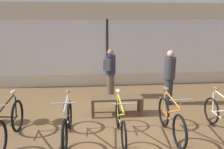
{
  "coord_description": "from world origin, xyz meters",
  "views": [
    {
      "loc": [
        -0.59,
        -4.91,
        2.58
      ],
      "look_at": [
        0.0,
        1.51,
        0.95
      ],
      "focal_mm": 35.0,
      "sensor_mm": 36.0,
      "label": 1
    }
  ],
  "objects_px": {
    "bicycle_right": "(171,119)",
    "bicycle_far_right": "(223,117)",
    "bicycle_far_left": "(9,125)",
    "bicycle_left": "(67,123)",
    "customer_by_window": "(110,72)",
    "customer_near_rack": "(169,76)",
    "bicycle_center": "(120,122)",
    "display_bench": "(117,100)"
  },
  "relations": [
    {
      "from": "bicycle_right",
      "to": "bicycle_far_right",
      "type": "relative_size",
      "value": 1.03
    },
    {
      "from": "bicycle_far_left",
      "to": "bicycle_left",
      "type": "xyz_separation_m",
      "value": [
        1.21,
        0.07,
        -0.03
      ]
    },
    {
      "from": "bicycle_far_left",
      "to": "customer_by_window",
      "type": "distance_m",
      "value": 3.64
    },
    {
      "from": "bicycle_left",
      "to": "bicycle_right",
      "type": "height_order",
      "value": "bicycle_right"
    },
    {
      "from": "bicycle_far_right",
      "to": "customer_near_rack",
      "type": "height_order",
      "value": "customer_near_rack"
    },
    {
      "from": "bicycle_left",
      "to": "customer_near_rack",
      "type": "bearing_deg",
      "value": 31.65
    },
    {
      "from": "bicycle_left",
      "to": "customer_near_rack",
      "type": "xyz_separation_m",
      "value": [
        2.91,
        1.79,
        0.52
      ]
    },
    {
      "from": "bicycle_center",
      "to": "customer_near_rack",
      "type": "xyz_separation_m",
      "value": [
        1.74,
        1.84,
        0.52
      ]
    },
    {
      "from": "bicycle_far_right",
      "to": "display_bench",
      "type": "distance_m",
      "value": 2.63
    },
    {
      "from": "bicycle_center",
      "to": "bicycle_left",
      "type": "bearing_deg",
      "value": 177.73
    },
    {
      "from": "bicycle_far_left",
      "to": "display_bench",
      "type": "bearing_deg",
      "value": 26.75
    },
    {
      "from": "bicycle_left",
      "to": "bicycle_far_right",
      "type": "height_order",
      "value": "bicycle_left"
    },
    {
      "from": "bicycle_far_right",
      "to": "customer_by_window",
      "type": "relative_size",
      "value": 1.02
    },
    {
      "from": "bicycle_far_right",
      "to": "display_bench",
      "type": "bearing_deg",
      "value": 152.41
    },
    {
      "from": "bicycle_far_left",
      "to": "bicycle_far_right",
      "type": "distance_m",
      "value": 4.76
    },
    {
      "from": "customer_near_rack",
      "to": "bicycle_left",
      "type": "bearing_deg",
      "value": -148.35
    },
    {
      "from": "bicycle_right",
      "to": "display_bench",
      "type": "bearing_deg",
      "value": 131.52
    },
    {
      "from": "bicycle_center",
      "to": "display_bench",
      "type": "xyz_separation_m",
      "value": [
        0.06,
        1.21,
        0.04
      ]
    },
    {
      "from": "bicycle_far_left",
      "to": "bicycle_right",
      "type": "xyz_separation_m",
      "value": [
        3.52,
        -0.0,
        -0.01
      ]
    },
    {
      "from": "bicycle_far_left",
      "to": "bicycle_right",
      "type": "distance_m",
      "value": 3.52
    },
    {
      "from": "display_bench",
      "to": "customer_by_window",
      "type": "bearing_deg",
      "value": 92.17
    },
    {
      "from": "display_bench",
      "to": "customer_by_window",
      "type": "height_order",
      "value": "customer_by_window"
    },
    {
      "from": "bicycle_right",
      "to": "bicycle_center",
      "type": "bearing_deg",
      "value": 178.92
    },
    {
      "from": "bicycle_far_left",
      "to": "customer_by_window",
      "type": "xyz_separation_m",
      "value": [
        2.38,
        2.72,
        0.47
      ]
    },
    {
      "from": "bicycle_left",
      "to": "customer_near_rack",
      "type": "height_order",
      "value": "customer_near_rack"
    },
    {
      "from": "bicycle_far_left",
      "to": "bicycle_center",
      "type": "relative_size",
      "value": 1.07
    },
    {
      "from": "bicycle_center",
      "to": "bicycle_far_right",
      "type": "relative_size",
      "value": 1.02
    },
    {
      "from": "bicycle_far_left",
      "to": "bicycle_center",
      "type": "xyz_separation_m",
      "value": [
        2.37,
        0.02,
        -0.03
      ]
    },
    {
      "from": "customer_near_rack",
      "to": "bicycle_far_left",
      "type": "bearing_deg",
      "value": -155.7
    },
    {
      "from": "bicycle_far_right",
      "to": "customer_by_window",
      "type": "height_order",
      "value": "customer_by_window"
    },
    {
      "from": "bicycle_left",
      "to": "customer_by_window",
      "type": "bearing_deg",
      "value": 66.18
    },
    {
      "from": "bicycle_far_left",
      "to": "customer_near_rack",
      "type": "bearing_deg",
      "value": 24.3
    },
    {
      "from": "customer_near_rack",
      "to": "bicycle_center",
      "type": "bearing_deg",
      "value": -133.44
    },
    {
      "from": "customer_by_window",
      "to": "display_bench",
      "type": "bearing_deg",
      "value": -87.83
    },
    {
      "from": "bicycle_far_left",
      "to": "bicycle_left",
      "type": "height_order",
      "value": "bicycle_far_left"
    },
    {
      "from": "bicycle_far_right",
      "to": "display_bench",
      "type": "xyz_separation_m",
      "value": [
        -2.33,
        1.22,
        0.04
      ]
    },
    {
      "from": "bicycle_left",
      "to": "bicycle_right",
      "type": "relative_size",
      "value": 0.96
    },
    {
      "from": "bicycle_right",
      "to": "display_bench",
      "type": "relative_size",
      "value": 1.24
    },
    {
      "from": "bicycle_center",
      "to": "customer_by_window",
      "type": "height_order",
      "value": "customer_by_window"
    },
    {
      "from": "bicycle_left",
      "to": "bicycle_far_right",
      "type": "relative_size",
      "value": 1.0
    },
    {
      "from": "bicycle_left",
      "to": "bicycle_center",
      "type": "bearing_deg",
      "value": -2.27
    },
    {
      "from": "bicycle_left",
      "to": "bicycle_far_right",
      "type": "distance_m",
      "value": 3.56
    }
  ]
}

